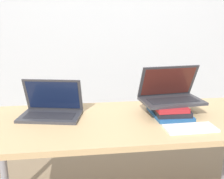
# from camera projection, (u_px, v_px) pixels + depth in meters

# --- Properties ---
(wall_back) EXTENTS (8.00, 0.05, 2.70)m
(wall_back) POSITION_uv_depth(u_px,v_px,m) (103.00, 11.00, 2.82)
(wall_back) COLOR silver
(wall_back) RESTS_ON ground_plane
(desk) EXTENTS (1.74, 0.67, 0.71)m
(desk) POSITION_uv_depth(u_px,v_px,m) (130.00, 131.00, 1.53)
(desk) COLOR tan
(desk) RESTS_ON ground_plane
(laptop_left) EXTENTS (0.38, 0.28, 0.22)m
(laptop_left) POSITION_uv_depth(u_px,v_px,m) (51.00, 109.00, 1.54)
(laptop_left) COLOR #333338
(laptop_left) RESTS_ON desk
(book_stack) EXTENTS (0.22, 0.29, 0.08)m
(book_stack) POSITION_uv_depth(u_px,v_px,m) (169.00, 109.00, 1.57)
(book_stack) COLOR #235693
(book_stack) RESTS_ON desk
(laptop_on_books) EXTENTS (0.38, 0.26, 0.22)m
(laptop_on_books) POSITION_uv_depth(u_px,v_px,m) (170.00, 94.00, 1.58)
(laptop_on_books) COLOR #333338
(laptop_on_books) RESTS_ON book_stack
(wireless_keyboard) EXTENTS (0.27, 0.13, 0.01)m
(wireless_keyboard) POSITION_uv_depth(u_px,v_px,m) (190.00, 128.00, 1.36)
(wireless_keyboard) COLOR white
(wireless_keyboard) RESTS_ON desk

